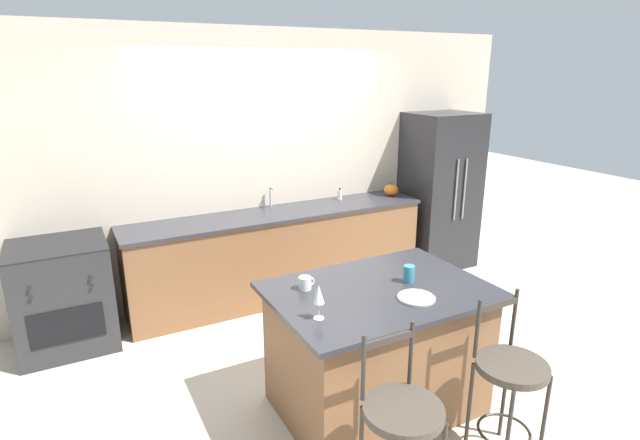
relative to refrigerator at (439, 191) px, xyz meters
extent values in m
plane|color=beige|center=(-2.05, -0.30, -0.91)|extent=(18.00, 18.00, 0.00)
cube|color=beige|center=(-2.05, 0.35, 0.44)|extent=(6.00, 0.07, 2.70)
cube|color=brown|center=(-2.05, 0.06, -0.47)|extent=(3.08, 0.60, 0.89)
cube|color=#2D2D33|center=(-2.05, 0.06, -0.01)|extent=(3.12, 0.63, 0.03)
cube|color=black|center=(-2.05, 0.06, 0.00)|extent=(0.56, 0.33, 0.01)
cylinder|color=#ADAFB5|center=(-2.05, 0.26, 0.12)|extent=(0.02, 0.02, 0.22)
cylinder|color=#ADAFB5|center=(-2.05, 0.20, 0.22)|extent=(0.02, 0.12, 0.02)
cube|color=brown|center=(-2.17, -1.93, -0.48)|extent=(1.33, 0.91, 0.87)
cube|color=#2D2D33|center=(-2.17, -1.93, -0.02)|extent=(1.45, 1.03, 0.03)
cube|color=#232326|center=(0.00, 0.00, 0.00)|extent=(0.78, 0.67, 1.83)
cylinder|color=#939399|center=(-0.06, -0.35, 0.09)|extent=(0.02, 0.02, 0.69)
cylinder|color=#939399|center=(0.06, -0.35, 0.09)|extent=(0.02, 0.02, 0.69)
cube|color=#28282B|center=(-4.07, -0.01, -0.45)|extent=(0.76, 0.68, 0.92)
cube|color=black|center=(-4.07, -0.35, -0.56)|extent=(0.55, 0.01, 0.29)
cube|color=black|center=(-4.07, -0.01, 0.01)|extent=(0.76, 0.68, 0.02)
cylinder|color=black|center=(-4.28, -0.36, -0.20)|extent=(0.03, 0.02, 0.03)
cylinder|color=black|center=(-3.85, -0.36, -0.20)|extent=(0.03, 0.02, 0.03)
cylinder|color=black|center=(-4.28, -0.36, -0.27)|extent=(0.03, 0.02, 0.03)
cylinder|color=black|center=(-3.85, -0.36, -0.27)|extent=(0.03, 0.02, 0.03)
cylinder|color=#332D28|center=(-2.42, -2.59, -0.60)|extent=(0.02, 0.02, 0.63)
cylinder|color=#4C4238|center=(-2.57, -2.74, -0.26)|extent=(0.42, 0.42, 0.04)
cylinder|color=#332D28|center=(-2.72, -2.59, -0.05)|extent=(0.02, 0.02, 0.38)
cylinder|color=#332D28|center=(-2.42, -2.59, -0.05)|extent=(0.02, 0.02, 0.38)
cube|color=#332D28|center=(-2.57, -2.59, 0.07)|extent=(0.30, 0.02, 0.04)
cylinder|color=#332D28|center=(-1.92, -2.87, -0.60)|extent=(0.02, 0.02, 0.63)
cylinder|color=#332D28|center=(-1.62, -2.87, -0.60)|extent=(0.02, 0.02, 0.63)
cylinder|color=#332D28|center=(-1.92, -2.57, -0.60)|extent=(0.02, 0.02, 0.63)
cylinder|color=#332D28|center=(-1.62, -2.57, -0.60)|extent=(0.02, 0.02, 0.63)
torus|color=#332D28|center=(-1.77, -2.72, -0.71)|extent=(0.32, 0.32, 0.02)
cylinder|color=#4C4238|center=(-1.77, -2.72, -0.26)|extent=(0.42, 0.42, 0.04)
cylinder|color=#332D28|center=(-1.92, -2.57, -0.05)|extent=(0.02, 0.02, 0.38)
cylinder|color=#332D28|center=(-1.62, -2.57, -0.05)|extent=(0.02, 0.02, 0.38)
cube|color=#332D28|center=(-1.77, -2.57, 0.07)|extent=(0.30, 0.02, 0.04)
cylinder|color=beige|center=(-2.05, -2.16, 0.00)|extent=(0.24, 0.24, 0.01)
torus|color=beige|center=(-2.05, -2.16, 0.01)|extent=(0.24, 0.24, 0.01)
cylinder|color=white|center=(-2.72, -2.10, 0.00)|extent=(0.06, 0.06, 0.00)
cylinder|color=white|center=(-2.72, -2.10, 0.05)|extent=(0.01, 0.01, 0.10)
cone|color=white|center=(-2.72, -2.10, 0.15)|extent=(0.07, 0.07, 0.11)
cylinder|color=white|center=(-2.61, -1.70, 0.04)|extent=(0.08, 0.08, 0.09)
torus|color=white|center=(-2.57, -1.70, 0.04)|extent=(0.06, 0.01, 0.06)
cylinder|color=teal|center=(-1.93, -1.93, 0.05)|extent=(0.08, 0.08, 0.12)
ellipsoid|color=orange|center=(-0.66, 0.06, 0.07)|extent=(0.17, 0.17, 0.13)
cylinder|color=brown|center=(-0.66, 0.06, 0.15)|extent=(0.02, 0.02, 0.02)
cylinder|color=silver|center=(-1.27, 0.17, 0.06)|extent=(0.05, 0.05, 0.10)
cylinder|color=black|center=(-1.27, 0.17, 0.13)|extent=(0.02, 0.02, 0.03)
camera|label=1|loc=(-3.94, -4.43, 1.41)|focal=28.00mm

